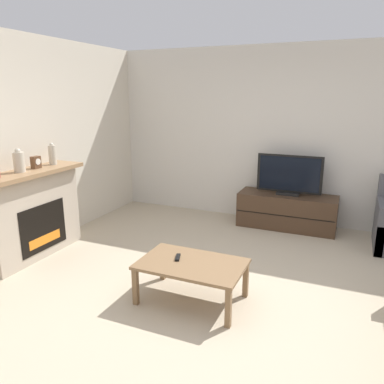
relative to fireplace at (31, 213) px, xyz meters
The scene contains 11 objects.
ground_plane 2.68m from the fireplace, ahead, with size 24.00×24.00×0.00m, color tan.
wall_back 3.79m from the fireplace, 44.98° to the left, with size 12.00×0.06×2.70m.
wall_left 0.82m from the fireplace, behind, with size 0.06×12.00×2.70m.
fireplace is the anchor object (origin of this frame).
mantel_vase_centre_left 0.67m from the fireplace, 81.06° to the right, with size 0.13×0.13×0.28m.
mantel_vase_right 0.79m from the fireplace, 87.75° to the left, with size 0.10×0.10×0.28m.
mantel_clock 0.63m from the fireplace, 82.96° to the left, with size 0.08×0.11×0.15m.
tv_stand 3.58m from the fireplace, 39.97° to the left, with size 1.44×0.52×0.52m.
tv 3.58m from the fireplace, 39.94° to the left, with size 0.95×0.18×0.60m.
coffee_table 2.26m from the fireplace, ahead, with size 1.01×0.64×0.40m.
remote 2.09m from the fireplace, ahead, with size 0.09×0.15×0.02m.
Camera 1 is at (0.94, -3.26, 1.98)m, focal length 35.00 mm.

